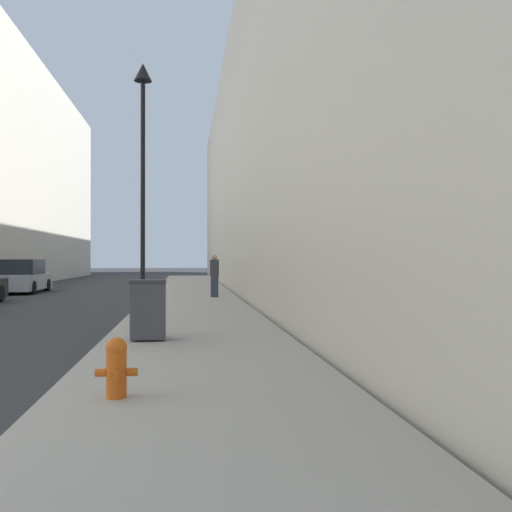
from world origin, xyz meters
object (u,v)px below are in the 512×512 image
trash_bin (148,309)px  parked_sedan_far (23,278)px  pedestrian_on_sidewalk (215,275)px  lamppost (143,142)px  fire_hydrant (116,366)px

trash_bin → parked_sedan_far: bearing=111.7°
parked_sedan_far → pedestrian_on_sidewalk: bearing=-34.7°
trash_bin → parked_sedan_far: 19.81m
trash_bin → lamppost: size_ratio=0.17×
fire_hydrant → parked_sedan_far: (-7.29, 22.94, 0.26)m
trash_bin → fire_hydrant: bearing=-90.6°
pedestrian_on_sidewalk → fire_hydrant: bearing=-96.5°
fire_hydrant → trash_bin: bearing=89.4°
fire_hydrant → lamppost: bearing=92.5°
fire_hydrant → pedestrian_on_sidewalk: 16.71m
fire_hydrant → parked_sedan_far: size_ratio=0.14×
fire_hydrant → parked_sedan_far: bearing=107.6°
trash_bin → parked_sedan_far: size_ratio=0.24×
pedestrian_on_sidewalk → trash_bin: bearing=-98.7°
parked_sedan_far → pedestrian_on_sidewalk: pedestrian_on_sidewalk is taller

